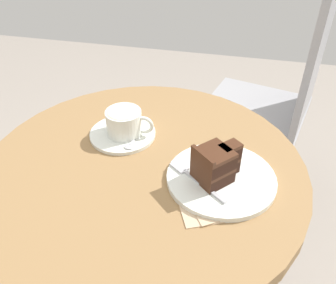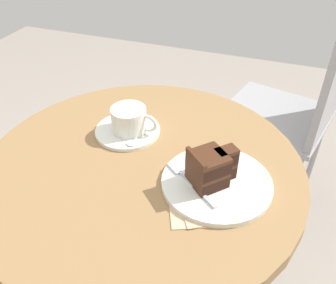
{
  "view_description": "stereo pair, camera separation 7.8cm",
  "coord_description": "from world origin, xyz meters",
  "px_view_note": "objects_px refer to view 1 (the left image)",
  "views": [
    {
      "loc": [
        0.18,
        -0.57,
        1.19
      ],
      "look_at": [
        0.05,
        0.04,
        0.72
      ],
      "focal_mm": 38.0,
      "sensor_mm": 36.0,
      "label": 1
    },
    {
      "loc": [
        0.26,
        -0.54,
        1.19
      ],
      "look_at": [
        0.05,
        0.04,
        0.72
      ],
      "focal_mm": 38.0,
      "sensor_mm": 36.0,
      "label": 2
    }
  ],
  "objects_px": {
    "saucer": "(123,134)",
    "coffee_cup": "(125,122)",
    "teaspoon": "(134,140)",
    "cake_slice": "(216,164)",
    "cake_plate": "(221,178)",
    "cafe_chair": "(283,90)",
    "napkin": "(213,199)",
    "fork": "(191,176)"
  },
  "relations": [
    {
      "from": "coffee_cup",
      "to": "napkin",
      "type": "bearing_deg",
      "value": -35.25
    },
    {
      "from": "teaspoon",
      "to": "napkin",
      "type": "xyz_separation_m",
      "value": [
        0.2,
        -0.14,
        -0.01
      ]
    },
    {
      "from": "coffee_cup",
      "to": "napkin",
      "type": "height_order",
      "value": "coffee_cup"
    },
    {
      "from": "cake_plate",
      "to": "cafe_chair",
      "type": "bearing_deg",
      "value": 75.89
    },
    {
      "from": "teaspoon",
      "to": "cake_plate",
      "type": "distance_m",
      "value": 0.23
    },
    {
      "from": "teaspoon",
      "to": "fork",
      "type": "distance_m",
      "value": 0.18
    },
    {
      "from": "cake_slice",
      "to": "fork",
      "type": "distance_m",
      "value": 0.06
    },
    {
      "from": "cake_slice",
      "to": "cafe_chair",
      "type": "relative_size",
      "value": 0.11
    },
    {
      "from": "saucer",
      "to": "cake_plate",
      "type": "bearing_deg",
      "value": -23.11
    },
    {
      "from": "teaspoon",
      "to": "cake_plate",
      "type": "height_order",
      "value": "teaspoon"
    },
    {
      "from": "saucer",
      "to": "coffee_cup",
      "type": "xyz_separation_m",
      "value": [
        0.01,
        -0.0,
        0.04
      ]
    },
    {
      "from": "saucer",
      "to": "cafe_chair",
      "type": "relative_size",
      "value": 0.17
    },
    {
      "from": "saucer",
      "to": "cafe_chair",
      "type": "distance_m",
      "value": 0.72
    },
    {
      "from": "saucer",
      "to": "napkin",
      "type": "bearing_deg",
      "value": -34.43
    },
    {
      "from": "cafe_chair",
      "to": "cake_slice",
      "type": "bearing_deg",
      "value": -0.61
    },
    {
      "from": "teaspoon",
      "to": "fork",
      "type": "xyz_separation_m",
      "value": [
        0.15,
        -0.1,
        0.0
      ]
    },
    {
      "from": "coffee_cup",
      "to": "napkin",
      "type": "xyz_separation_m",
      "value": [
        0.23,
        -0.16,
        -0.04
      ]
    },
    {
      "from": "cake_slice",
      "to": "cafe_chair",
      "type": "xyz_separation_m",
      "value": [
        0.18,
        0.68,
        -0.18
      ]
    },
    {
      "from": "fork",
      "to": "napkin",
      "type": "height_order",
      "value": "fork"
    },
    {
      "from": "coffee_cup",
      "to": "napkin",
      "type": "relative_size",
      "value": 0.67
    },
    {
      "from": "coffee_cup",
      "to": "cake_plate",
      "type": "bearing_deg",
      "value": -23.67
    },
    {
      "from": "saucer",
      "to": "coffee_cup",
      "type": "relative_size",
      "value": 1.38
    },
    {
      "from": "coffee_cup",
      "to": "teaspoon",
      "type": "relative_size",
      "value": 1.16
    },
    {
      "from": "saucer",
      "to": "cake_plate",
      "type": "xyz_separation_m",
      "value": [
        0.25,
        -0.11,
        0.0
      ]
    },
    {
      "from": "coffee_cup",
      "to": "fork",
      "type": "height_order",
      "value": "coffee_cup"
    },
    {
      "from": "teaspoon",
      "to": "cafe_chair",
      "type": "xyz_separation_m",
      "value": [
        0.38,
        0.6,
        -0.14
      ]
    },
    {
      "from": "fork",
      "to": "saucer",
      "type": "bearing_deg",
      "value": 4.78
    },
    {
      "from": "cake_plate",
      "to": "cafe_chair",
      "type": "xyz_separation_m",
      "value": [
        0.17,
        0.68,
        -0.14
      ]
    },
    {
      "from": "cafe_chair",
      "to": "saucer",
      "type": "bearing_deg",
      "value": -21.95
    },
    {
      "from": "cake_plate",
      "to": "fork",
      "type": "distance_m",
      "value": 0.06
    },
    {
      "from": "teaspoon",
      "to": "cake_slice",
      "type": "xyz_separation_m",
      "value": [
        0.2,
        -0.09,
        0.04
      ]
    },
    {
      "from": "teaspoon",
      "to": "saucer",
      "type": "bearing_deg",
      "value": -118.49
    },
    {
      "from": "fork",
      "to": "cake_slice",
      "type": "bearing_deg",
      "value": -131.61
    },
    {
      "from": "coffee_cup",
      "to": "cafe_chair",
      "type": "distance_m",
      "value": 0.72
    },
    {
      "from": "cake_plate",
      "to": "saucer",
      "type": "bearing_deg",
      "value": 156.89
    },
    {
      "from": "saucer",
      "to": "cake_slice",
      "type": "bearing_deg",
      "value": -25.94
    },
    {
      "from": "saucer",
      "to": "cafe_chair",
      "type": "xyz_separation_m",
      "value": [
        0.42,
        0.57,
        -0.14
      ]
    },
    {
      "from": "napkin",
      "to": "cafe_chair",
      "type": "xyz_separation_m",
      "value": [
        0.18,
        0.73,
        -0.13
      ]
    },
    {
      "from": "cake_plate",
      "to": "napkin",
      "type": "xyz_separation_m",
      "value": [
        -0.01,
        -0.06,
        -0.0
      ]
    },
    {
      "from": "saucer",
      "to": "teaspoon",
      "type": "height_order",
      "value": "teaspoon"
    },
    {
      "from": "coffee_cup",
      "to": "teaspoon",
      "type": "distance_m",
      "value": 0.05
    },
    {
      "from": "saucer",
      "to": "cake_slice",
      "type": "distance_m",
      "value": 0.27
    }
  ]
}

